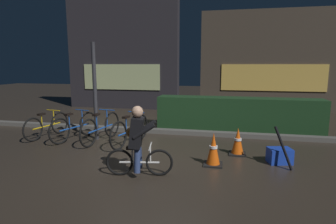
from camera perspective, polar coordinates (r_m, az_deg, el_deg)
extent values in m
plane|color=#2D261E|center=(5.93, -3.15, -9.50)|extent=(40.00, 40.00, 0.00)
cube|color=#56544F|center=(7.97, 1.00, -4.02)|extent=(12.00, 0.24, 0.12)
cube|color=#19381C|center=(8.63, 13.99, -0.36)|extent=(4.80, 0.70, 0.97)
cube|color=#262328|center=(12.77, -9.19, 11.83)|extent=(4.98, 0.50, 4.91)
cube|color=#BFCC8C|center=(12.52, -9.51, 7.03)|extent=(3.48, 0.04, 1.10)
cube|color=#42382D|center=(12.73, 20.53, 9.68)|extent=(5.99, 0.50, 4.17)
cube|color=#E5B751|center=(12.48, 20.52, 6.55)|extent=(4.19, 0.04, 1.10)
cylinder|color=#2D2D33|center=(7.43, -14.63, 3.97)|extent=(0.10, 0.10, 2.50)
torus|color=black|center=(8.54, -21.15, -2.04)|extent=(0.16, 0.62, 0.62)
torus|color=black|center=(7.92, -25.79, -3.23)|extent=(0.16, 0.62, 0.62)
cylinder|color=gold|center=(8.22, -23.38, -2.61)|extent=(0.21, 0.91, 0.04)
cylinder|color=gold|center=(8.08, -24.29, -1.63)|extent=(0.03, 0.03, 0.35)
cube|color=black|center=(8.05, -24.37, -0.42)|extent=(0.14, 0.22, 0.05)
cylinder|color=gold|center=(8.36, -22.22, -0.99)|extent=(0.03, 0.03, 0.39)
cylinder|color=gold|center=(8.33, -22.30, 0.33)|extent=(0.46, 0.11, 0.02)
torus|color=black|center=(8.03, -15.86, -2.32)|extent=(0.23, 0.64, 0.66)
torus|color=black|center=(7.38, -21.20, -3.65)|extent=(0.23, 0.64, 0.66)
cylinder|color=#19479E|center=(7.70, -18.41, -2.96)|extent=(0.31, 0.95, 0.04)
cylinder|color=#19479E|center=(7.55, -19.44, -1.83)|extent=(0.03, 0.03, 0.37)
cube|color=black|center=(7.51, -19.52, -0.45)|extent=(0.15, 0.22, 0.05)
cylinder|color=#19479E|center=(7.84, -17.05, -1.12)|extent=(0.03, 0.03, 0.42)
cylinder|color=#19479E|center=(7.80, -17.13, 0.38)|extent=(0.45, 0.15, 0.02)
torus|color=black|center=(7.72, -11.31, -2.50)|extent=(0.15, 0.69, 0.69)
torus|color=black|center=(6.89, -15.86, -4.14)|extent=(0.15, 0.69, 0.69)
cylinder|color=#19479E|center=(7.30, -13.45, -3.28)|extent=(0.19, 1.02, 0.04)
cylinder|color=#19479E|center=(7.12, -14.33, -2.06)|extent=(0.03, 0.03, 0.39)
cube|color=black|center=(7.08, -14.39, -0.53)|extent=(0.13, 0.21, 0.05)
cylinder|color=#19479E|center=(7.49, -12.30, -1.22)|extent=(0.03, 0.03, 0.43)
cylinder|color=#19479E|center=(7.45, -12.36, 0.43)|extent=(0.46, 0.09, 0.02)
torus|color=black|center=(7.34, -5.52, -3.04)|extent=(0.19, 0.67, 0.68)
torus|color=black|center=(6.51, -10.06, -4.78)|extent=(0.19, 0.67, 0.68)
cylinder|color=#19479E|center=(6.92, -7.65, -3.86)|extent=(0.26, 0.99, 0.04)
cylinder|color=#19479E|center=(6.73, -8.50, -2.61)|extent=(0.03, 0.03, 0.38)
cube|color=black|center=(6.69, -8.54, -1.02)|extent=(0.14, 0.22, 0.05)
cylinder|color=#19479E|center=(7.10, -6.48, -1.73)|extent=(0.03, 0.03, 0.43)
cylinder|color=#19479E|center=(7.06, -6.52, -0.03)|extent=(0.45, 0.13, 0.02)
cube|color=black|center=(5.65, 9.13, -10.45)|extent=(0.36, 0.36, 0.03)
cone|color=#EA560F|center=(5.55, 9.22, -7.32)|extent=(0.26, 0.26, 0.61)
cylinder|color=white|center=(5.54, 9.23, -7.02)|extent=(0.16, 0.16, 0.05)
cube|color=black|center=(6.39, 13.90, -8.22)|extent=(0.36, 0.36, 0.03)
cone|color=#EA560F|center=(6.30, 14.01, -5.65)|extent=(0.26, 0.26, 0.56)
cylinder|color=white|center=(6.30, 14.02, -5.40)|extent=(0.16, 0.16, 0.05)
cube|color=#193DB7|center=(6.07, 21.74, -8.25)|extent=(0.50, 0.42, 0.30)
torus|color=black|center=(5.01, -1.77, -10.24)|extent=(0.48, 0.13, 0.48)
torus|color=black|center=(5.09, -9.83, -10.03)|extent=(0.48, 0.13, 0.48)
cylinder|color=silver|center=(5.04, -5.83, -10.16)|extent=(0.70, 0.17, 0.04)
cylinder|color=silver|center=(5.01, -7.27, -8.70)|extent=(0.03, 0.03, 0.26)
cube|color=black|center=(4.97, -7.31, -7.25)|extent=(0.22, 0.14, 0.05)
cylinder|color=silver|center=(4.97, -3.62, -8.60)|extent=(0.03, 0.03, 0.30)
cylinder|color=silver|center=(4.92, -3.64, -6.96)|extent=(0.11, 0.46, 0.02)
cylinder|color=navy|center=(5.11, -5.93, -9.15)|extent=(0.15, 0.22, 0.42)
cylinder|color=navy|center=(4.93, -6.23, -9.89)|extent=(0.15, 0.22, 0.42)
cube|color=black|center=(4.88, -6.41, -4.13)|extent=(0.32, 0.36, 0.54)
sphere|color=tan|center=(4.81, -6.25, 0.04)|extent=(0.20, 0.20, 0.20)
cylinder|color=black|center=(4.99, -4.61, -3.21)|extent=(0.40, 0.15, 0.29)
cylinder|color=black|center=(4.72, -4.96, -3.97)|extent=(0.40, 0.15, 0.29)
ellipsoid|color=brown|center=(5.10, -6.77, -4.13)|extent=(0.34, 0.22, 0.24)
cylinder|color=black|center=(5.77, 22.39, -6.76)|extent=(0.35, 0.35, 0.77)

